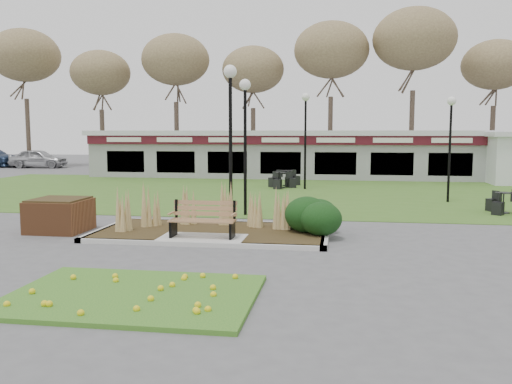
# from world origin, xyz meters

# --- Properties ---
(ground) EXTENTS (100.00, 100.00, 0.00)m
(ground) POSITION_xyz_m (0.00, 0.00, 0.00)
(ground) COLOR #515154
(ground) RESTS_ON ground
(lawn) EXTENTS (34.00, 16.00, 0.02)m
(lawn) POSITION_xyz_m (0.00, 12.00, 0.01)
(lawn) COLOR #3C6520
(lawn) RESTS_ON ground
(flower_bed) EXTENTS (4.20, 3.00, 0.16)m
(flower_bed) POSITION_xyz_m (0.00, -4.60, 0.07)
(flower_bed) COLOR #28631C
(flower_bed) RESTS_ON ground
(planting_bed) EXTENTS (6.75, 3.40, 1.27)m
(planting_bed) POSITION_xyz_m (1.27, 1.35, 0.37)
(planting_bed) COLOR #2E2112
(planting_bed) RESTS_ON ground
(park_bench) EXTENTS (1.70, 0.66, 0.93)m
(park_bench) POSITION_xyz_m (0.00, 0.25, 0.59)
(park_bench) COLOR olive
(park_bench) RESTS_ON ground
(brick_planter) EXTENTS (1.50, 1.50, 0.95)m
(brick_planter) POSITION_xyz_m (-4.40, 1.00, 0.48)
(brick_planter) COLOR brown
(brick_planter) RESTS_ON ground
(food_pavilion) EXTENTS (24.60, 3.40, 2.90)m
(food_pavilion) POSITION_xyz_m (0.00, 19.96, 1.48)
(food_pavilion) COLOR gray
(food_pavilion) RESTS_ON ground
(tree_backdrop) EXTENTS (47.24, 5.24, 10.36)m
(tree_backdrop) POSITION_xyz_m (0.00, 28.00, 8.36)
(tree_backdrop) COLOR #47382B
(tree_backdrop) RESTS_ON ground
(lamp_post_near_left) EXTENTS (0.38, 0.38, 4.57)m
(lamp_post_near_left) POSITION_xyz_m (0.32, 4.72, 3.33)
(lamp_post_near_left) COLOR black
(lamp_post_near_left) RESTS_ON ground
(lamp_post_mid_left) EXTENTS (0.40, 0.40, 4.85)m
(lamp_post_mid_left) POSITION_xyz_m (0.13, 3.20, 3.53)
(lamp_post_mid_left) COLOR black
(lamp_post_mid_left) RESTS_ON ground
(lamp_post_mid_right) EXTENTS (0.35, 0.35, 4.21)m
(lamp_post_mid_right) POSITION_xyz_m (7.77, 9.31, 3.07)
(lamp_post_mid_right) COLOR black
(lamp_post_mid_right) RESTS_ON ground
(lamp_post_far_right) EXTENTS (0.39, 0.39, 4.70)m
(lamp_post_far_right) POSITION_xyz_m (1.77, 13.41, 3.42)
(lamp_post_far_right) COLOR black
(lamp_post_far_right) RESTS_ON ground
(bistro_set_a) EXTENTS (1.46, 1.45, 0.80)m
(bistro_set_a) POSITION_xyz_m (0.75, 14.86, 0.29)
(bistro_set_a) COLOR black
(bistro_set_a) RESTS_ON ground
(bistro_set_b) EXTENTS (1.47, 1.40, 0.79)m
(bistro_set_b) POSITION_xyz_m (0.55, 13.74, 0.28)
(bistro_set_b) COLOR black
(bistro_set_b) RESTS_ON ground
(bistro_set_c) EXTENTS (1.22, 1.36, 0.72)m
(bistro_set_c) POSITION_xyz_m (9.08, 6.47, 0.26)
(bistro_set_c) COLOR black
(bistro_set_c) RESTS_ON ground
(car_silver) EXTENTS (4.50, 2.18, 1.48)m
(car_silver) POSITION_xyz_m (-20.01, 26.27, 0.74)
(car_silver) COLOR #A7A8AC
(car_silver) RESTS_ON ground
(car_black) EXTENTS (4.66, 2.40, 1.46)m
(car_black) POSITION_xyz_m (-8.00, 27.00, 0.73)
(car_black) COLOR black
(car_black) RESTS_ON ground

